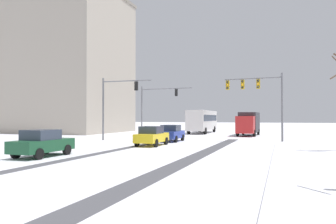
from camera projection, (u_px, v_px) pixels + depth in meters
name	position (u px, v px, depth m)	size (l,w,h in m)	color
wheel_track_left_lane	(197.00, 156.00, 19.78)	(1.10, 32.21, 0.01)	#4C4C51
wheel_track_right_lane	(104.00, 152.00, 21.89)	(0.81, 32.21, 0.01)	#4C4C51
sidewalk_kerb_right	(313.00, 163.00, 16.32)	(4.00, 32.21, 0.12)	white
traffic_signal_far_left	(156.00, 101.00, 42.84)	(7.09, 0.38, 6.50)	slate
traffic_signal_near_right	(258.00, 92.00, 31.01)	(5.45, 0.61, 6.50)	slate
traffic_signal_near_left	(116.00, 98.00, 33.69)	(5.41, 0.52, 6.50)	slate
car_blue_lead	(171.00, 133.00, 31.91)	(1.94, 4.16, 1.62)	#233899
car_yellow_cab_second	(152.00, 136.00, 27.13)	(1.91, 4.14, 1.62)	yellow
car_dark_green_third	(42.00, 143.00, 19.52)	(1.85, 4.11, 1.62)	#194C2D
bus_oncoming	(202.00, 120.00, 49.30)	(2.83, 11.04, 3.38)	silver
box_truck_delivery	(248.00, 123.00, 42.29)	(2.51, 7.48, 3.02)	red
office_building_far_left_block	(54.00, 65.00, 53.60)	(22.70, 15.53, 22.00)	#A89E8E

